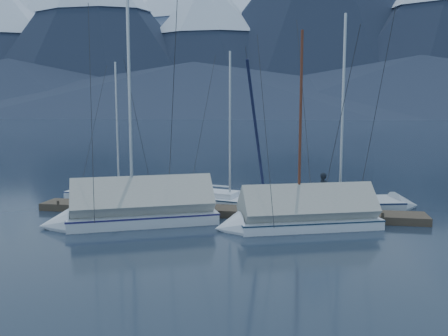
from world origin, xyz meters
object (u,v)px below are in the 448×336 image
Objects in this scene: sailboat_open_left at (126,197)px; sailboat_covered_near at (295,217)px; sailboat_open_mid at (238,203)px; person at (324,191)px; sailboat_covered_far at (129,212)px; sailboat_open_right at (350,206)px.

sailboat_covered_near reaches higher than sailboat_open_left.
sailboat_open_mid is 4.60m from person.
sailboat_open_mid is 0.82× the size of sailboat_covered_far.
sailboat_open_right is at bearing -57.45° from person.
sailboat_open_mid is at bearing -5.65° from sailboat_open_left.
sailboat_open_right is 0.99× the size of sailboat_covered_far.
sailboat_open_left is 10.29m from sailboat_covered_near.
sailboat_open_mid is 5.03× the size of person.
sailboat_covered_far is (2.21, -5.13, 0.36)m from sailboat_open_left.
sailboat_covered_near is 5.28× the size of person.
person is at bearing -126.70° from sailboat_open_right.
sailboat_open_mid is 4.92m from sailboat_covered_near.
person is (1.21, 2.30, 0.74)m from sailboat_covered_near.
sailboat_open_right is 6.09× the size of person.
sailboat_open_left reaches higher than person.
sailboat_open_right is at bearing 26.32° from sailboat_covered_far.
sailboat_covered_near reaches higher than person.
sailboat_covered_far reaches higher than sailboat_open_mid.
sailboat_covered_near is (-2.58, -4.14, 0.26)m from sailboat_open_right.
sailboat_covered_far is 8.77m from person.
sailboat_covered_far is at bearing -175.01° from sailboat_covered_near.
person is (4.19, -1.59, 1.04)m from sailboat_open_mid.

